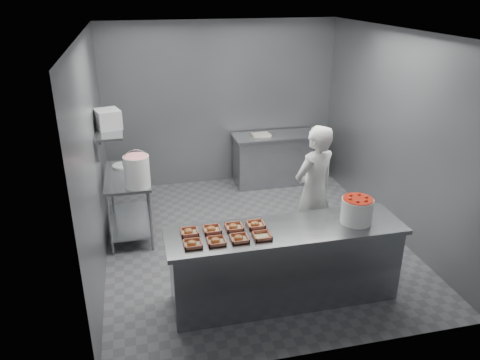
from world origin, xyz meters
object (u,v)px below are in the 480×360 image
(tray_4, at_px, (189,232))
(tray_5, at_px, (212,229))
(strawberry_tub, at_px, (357,210))
(tray_2, at_px, (239,238))
(tray_0, at_px, (192,244))
(appliance, at_px, (108,119))
(tray_7, at_px, (256,224))
(tray_3, at_px, (262,236))
(prep_table, at_px, (129,195))
(back_counter, at_px, (276,159))
(worker, at_px, (314,191))
(service_counter, at_px, (285,264))
(tray_6, at_px, (234,227))
(glaze_bucket, at_px, (137,171))
(tray_1, at_px, (216,241))

(tray_4, xyz_separation_m, tray_5, (0.24, 0.00, 0.00))
(strawberry_tub, bearing_deg, tray_2, -176.02)
(tray_0, relative_size, appliance, 0.56)
(tray_0, height_order, strawberry_tub, strawberry_tub)
(tray_7, bearing_deg, tray_5, 180.00)
(tray_3, relative_size, tray_4, 1.00)
(prep_table, relative_size, back_counter, 0.80)
(tray_3, distance_m, tray_5, 0.54)
(tray_3, distance_m, strawberry_tub, 1.11)
(worker, bearing_deg, strawberry_tub, 73.54)
(service_counter, bearing_deg, tray_7, 157.88)
(back_counter, distance_m, tray_6, 3.48)
(tray_7, distance_m, worker, 1.26)
(service_counter, relative_size, back_counter, 1.73)
(tray_6, xyz_separation_m, tray_7, (0.24, 0.00, 0.00))
(prep_table, height_order, worker, worker)
(tray_4, bearing_deg, tray_5, 0.00)
(tray_5, height_order, glaze_bucket, glaze_bucket)
(worker, relative_size, strawberry_tub, 5.05)
(prep_table, distance_m, strawberry_tub, 3.18)
(tray_2, height_order, worker, worker)
(back_counter, xyz_separation_m, tray_1, (-1.69, -3.38, 0.47))
(tray_5, distance_m, tray_6, 0.24)
(tray_6, height_order, strawberry_tub, strawberry_tub)
(tray_0, height_order, tray_3, tray_0)
(tray_5, xyz_separation_m, worker, (1.46, 0.78, -0.05))
(tray_3, relative_size, worker, 0.11)
(service_counter, bearing_deg, appliance, 132.44)
(service_counter, distance_m, tray_5, 0.93)
(tray_0, distance_m, tray_4, 0.25)
(tray_4, height_order, tray_6, same)
(service_counter, height_order, worker, worker)
(strawberry_tub, bearing_deg, tray_7, 171.89)
(worker, height_order, appliance, appliance)
(tray_1, xyz_separation_m, glaze_bucket, (-0.72, 1.64, 0.19))
(tray_2, xyz_separation_m, tray_7, (0.24, 0.25, 0.00))
(service_counter, xyz_separation_m, back_counter, (0.90, 3.25, -0.00))
(tray_5, distance_m, strawberry_tub, 1.59)
(tray_4, bearing_deg, prep_table, 108.82)
(service_counter, relative_size, tray_0, 13.88)
(tray_1, bearing_deg, prep_table, 112.56)
(tray_2, xyz_separation_m, glaze_bucket, (-0.96, 1.64, 0.19))
(tray_7, bearing_deg, back_counter, 68.86)
(service_counter, bearing_deg, strawberry_tub, -2.30)
(tray_2, distance_m, worker, 1.60)
(tray_0, relative_size, tray_7, 1.00)
(prep_table, relative_size, tray_2, 6.40)
(tray_4, distance_m, glaze_bucket, 1.49)
(service_counter, bearing_deg, tray_1, -170.98)
(service_counter, relative_size, tray_3, 13.88)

